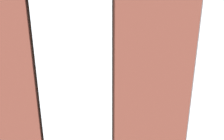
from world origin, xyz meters
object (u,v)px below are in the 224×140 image
at_px(papasan_chair, 85,68).
at_px(potted_plant_mid_room_small, 141,79).
at_px(potted_plant_between_couches, 174,124).
at_px(remote_silver, 100,90).
at_px(candle_jar, 104,90).
at_px(couch_left, 200,86).
at_px(potted_plant_near_tv, 8,101).
at_px(coffee_table, 100,92).
at_px(cup_ceramic, 85,92).
at_px(potted_plant_by_left_couch, 166,67).

bearing_deg(papasan_chair, potted_plant_mid_room_small, 134.95).
xyz_separation_m(potted_plant_between_couches, potted_plant_mid_room_small, (-0.16, -2.47, -0.02)).
bearing_deg(remote_silver, candle_jar, -51.59).
bearing_deg(potted_plant_mid_room_small, couch_left, 164.60).
relative_size(potted_plant_near_tv, potted_plant_mid_room_small, 1.73).
height_order(remote_silver, potted_plant_between_couches, potted_plant_between_couches).
distance_m(coffee_table, cup_ceramic, 0.43).
bearing_deg(potted_plant_between_couches, candle_jar, -60.49).
relative_size(cup_ceramic, potted_plant_near_tv, 0.07).
height_order(couch_left, potted_plant_by_left_couch, couch_left).
bearing_deg(couch_left, potted_plant_by_left_couch, -162.87).
bearing_deg(candle_jar, coffee_table, -52.98).
relative_size(couch_left, papasan_chair, 1.79).
height_order(coffee_table, potted_plant_mid_room_small, potted_plant_mid_room_small).
bearing_deg(potted_plant_near_tv, candle_jar, -161.33).
relative_size(cup_ceramic, potted_plant_mid_room_small, 0.12).
relative_size(papasan_chair, potted_plant_mid_room_small, 1.66).
xyz_separation_m(candle_jar, remote_silver, (0.10, -0.13, -0.04)).
relative_size(candle_jar, potted_plant_between_couches, 0.09).
bearing_deg(cup_ceramic, remote_silver, -161.66).
bearing_deg(potted_plant_near_tv, remote_silver, -157.19).
height_order(potted_plant_between_couches, potted_plant_by_left_couch, potted_plant_between_couches).
height_order(couch_left, coffee_table, couch_left).
xyz_separation_m(remote_silver, potted_plant_by_left_couch, (-2.54, -1.55, 0.02)).
relative_size(potted_plant_between_couches, potted_plant_mid_room_small, 1.58).
distance_m(papasan_chair, potted_plant_between_couches, 4.24).
bearing_deg(papasan_chair, remote_silver, 96.76).
height_order(coffee_table, cup_ceramic, cup_ceramic).
height_order(coffee_table, remote_silver, remote_silver).
bearing_deg(potted_plant_between_couches, remote_silver, -59.94).
relative_size(cup_ceramic, potted_plant_between_couches, 0.07).
height_order(cup_ceramic, potted_plant_between_couches, potted_plant_between_couches).
xyz_separation_m(potted_plant_near_tv, potted_plant_mid_room_small, (-3.30, -1.36, -0.26)).
xyz_separation_m(coffee_table, potted_plant_mid_room_small, (-1.29, -0.52, 0.08)).
bearing_deg(coffee_table, candle_jar, 127.02).
height_order(coffee_table, potted_plant_near_tv, potted_plant_near_tv).
bearing_deg(potted_plant_between_couches, coffee_table, -59.94).
relative_size(candle_jar, potted_plant_near_tv, 0.08).
bearing_deg(candle_jar, cup_ceramic, 0.00).
bearing_deg(potted_plant_by_left_couch, potted_plant_mid_room_small, 39.49).
relative_size(candle_jar, potted_plant_by_left_couch, 0.14).
xyz_separation_m(cup_ceramic, remote_silver, (-0.40, -0.13, -0.03)).
height_order(couch_left, cup_ceramic, couch_left).
bearing_deg(candle_jar, remote_silver, -52.98).
bearing_deg(potted_plant_between_couches, potted_plant_near_tv, -19.44).
bearing_deg(candle_jar, potted_plant_near_tv, 18.67).
bearing_deg(potted_plant_by_left_couch, candle_jar, 34.52).
height_order(cup_ceramic, potted_plant_mid_room_small, potted_plant_mid_room_small).
bearing_deg(coffee_table, potted_plant_near_tv, 22.81).
xyz_separation_m(candle_jar, potted_plant_near_tv, (2.11, 0.71, 0.24)).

